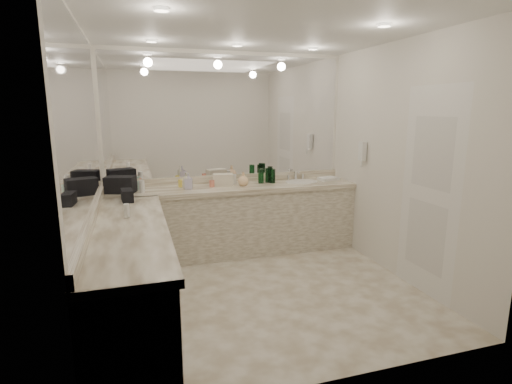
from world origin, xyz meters
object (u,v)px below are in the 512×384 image
object	(u,v)px
sink	(301,182)
soap_bottle_b	(189,181)
soap_bottle_a	(186,181)
black_toiletry_bag	(121,185)
cream_cosmetic_case	(223,180)
hand_towel	(328,179)
wall_phone	(362,151)
soap_bottle_c	(243,179)

from	to	relation	value
sink	soap_bottle_b	bearing A→B (deg)	-178.82
soap_bottle_a	black_toiletry_bag	bearing A→B (deg)	-179.46
sink	cream_cosmetic_case	distance (m)	1.08
black_toiletry_bag	hand_towel	world-z (taller)	black_toiletry_bag
soap_bottle_b	black_toiletry_bag	bearing A→B (deg)	179.78
wall_phone	soap_bottle_c	distance (m)	1.55
black_toiletry_bag	cream_cosmetic_case	distance (m)	1.26
black_toiletry_bag	soap_bottle_c	size ratio (longest dim) A/B	1.87
wall_phone	cream_cosmetic_case	bearing A→B (deg)	161.00
soap_bottle_c	cream_cosmetic_case	bearing A→B (deg)	157.63
wall_phone	soap_bottle_c	size ratio (longest dim) A/B	1.34
black_toiletry_bag	soap_bottle_b	xyz separation A→B (m)	(0.80, -0.00, 0.00)
soap_bottle_a	soap_bottle_c	size ratio (longest dim) A/B	1.14
black_toiletry_bag	soap_bottle_c	world-z (taller)	black_toiletry_bag
hand_towel	soap_bottle_c	xyz separation A→B (m)	(-1.24, -0.04, 0.07)
sink	cream_cosmetic_case	xyz separation A→B (m)	(-1.07, 0.08, 0.08)
cream_cosmetic_case	soap_bottle_c	bearing A→B (deg)	-12.33
sink	soap_bottle_b	distance (m)	1.53
sink	soap_bottle_c	xyz separation A→B (m)	(-0.83, -0.02, 0.09)
black_toiletry_bag	soap_bottle_c	bearing A→B (deg)	0.17
sink	black_toiletry_bag	world-z (taller)	black_toiletry_bag
hand_towel	soap_bottle_c	distance (m)	1.24
wall_phone	cream_cosmetic_case	xyz separation A→B (m)	(-1.68, 0.58, -0.38)
black_toiletry_bag	soap_bottle_b	distance (m)	0.80
sink	black_toiletry_bag	size ratio (longest dim) A/B	1.32
cream_cosmetic_case	soap_bottle_b	bearing A→B (deg)	-156.64
sink	hand_towel	world-z (taller)	hand_towel
cream_cosmetic_case	hand_towel	world-z (taller)	cream_cosmetic_case
sink	hand_towel	xyz separation A→B (m)	(0.41, 0.01, 0.03)
hand_towel	black_toiletry_bag	bearing A→B (deg)	-179.13
wall_phone	soap_bottle_c	xyz separation A→B (m)	(-1.43, 0.48, -0.36)
cream_cosmetic_case	black_toiletry_bag	bearing A→B (deg)	-165.17
cream_cosmetic_case	soap_bottle_c	xyz separation A→B (m)	(0.25, -0.10, 0.01)
soap_bottle_b	wall_phone	bearing A→B (deg)	-12.39
sink	soap_bottle_b	xyz separation A→B (m)	(-1.53, -0.03, 0.10)
wall_phone	cream_cosmetic_case	world-z (taller)	wall_phone
sink	black_toiletry_bag	xyz separation A→B (m)	(-2.33, -0.03, 0.10)
wall_phone	soap_bottle_a	size ratio (longest dim) A/B	1.18
black_toiletry_bag	hand_towel	distance (m)	2.74
wall_phone	black_toiletry_bag	size ratio (longest dim) A/B	0.72
hand_towel	soap_bottle_a	size ratio (longest dim) A/B	1.29
hand_towel	soap_bottle_c	world-z (taller)	soap_bottle_c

